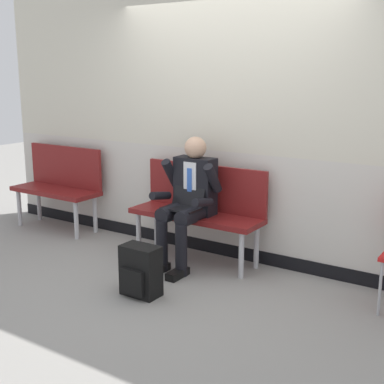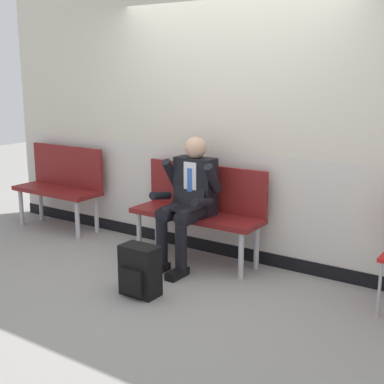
# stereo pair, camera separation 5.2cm
# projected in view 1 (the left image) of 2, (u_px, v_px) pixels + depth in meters

# --- Properties ---
(ground_plane) EXTENTS (18.00, 18.00, 0.00)m
(ground_plane) POSITION_uv_depth(u_px,v_px,m) (198.00, 272.00, 4.96)
(ground_plane) COLOR gray
(station_wall) EXTENTS (6.08, 0.14, 3.00)m
(station_wall) POSITION_uv_depth(u_px,v_px,m) (232.00, 108.00, 5.11)
(station_wall) COLOR beige
(station_wall) RESTS_ON ground
(bench_with_person) EXTENTS (1.35, 0.42, 0.94)m
(bench_with_person) POSITION_uv_depth(u_px,v_px,m) (200.00, 205.00, 5.20)
(bench_with_person) COLOR maroon
(bench_with_person) RESTS_ON ground
(bench_empty) EXTENTS (1.13, 0.42, 0.97)m
(bench_empty) POSITION_uv_depth(u_px,v_px,m) (60.00, 182.00, 6.27)
(bench_empty) COLOR maroon
(bench_empty) RESTS_ON ground
(person_seated) EXTENTS (0.57, 0.70, 1.24)m
(person_seated) POSITION_uv_depth(u_px,v_px,m) (188.00, 199.00, 5.01)
(person_seated) COLOR black
(person_seated) RESTS_ON ground
(backpack) EXTENTS (0.32, 0.23, 0.43)m
(backpack) POSITION_uv_depth(u_px,v_px,m) (140.00, 271.00, 4.40)
(backpack) COLOR black
(backpack) RESTS_ON ground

